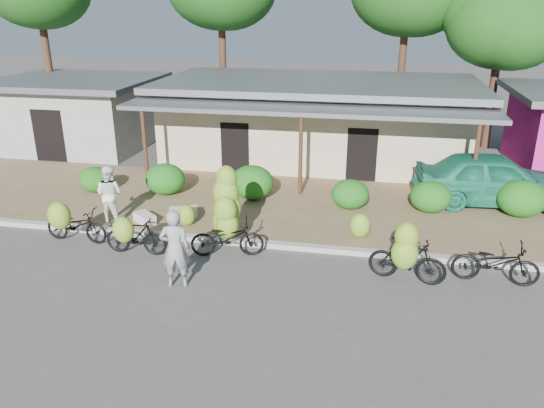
{
  "coord_description": "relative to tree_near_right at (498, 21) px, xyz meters",
  "views": [
    {
      "loc": [
        2.38,
        -11.04,
        6.38
      ],
      "look_at": [
        -0.22,
        2.21,
        1.2
      ],
      "focal_mm": 35.0,
      "sensor_mm": 36.0,
      "label": 1
    }
  ],
  "objects": [
    {
      "name": "hedge_5",
      "position": [
        -0.32,
        -9.17,
        -4.87
      ],
      "size": [
        1.47,
        1.32,
        1.14
      ],
      "primitive_type": "ellipsoid",
      "color": "#1A5D15",
      "rests_on": "sidewalk"
    },
    {
      "name": "loose_banana_b",
      "position": [
        -9.16,
        -11.93,
        -5.14
      ],
      "size": [
        0.48,
        0.4,
        0.59
      ],
      "primitive_type": "ellipsoid",
      "color": "#7EA629",
      "rests_on": "sidewalk"
    },
    {
      "name": "hedge_3",
      "position": [
        -5.54,
        -9.52,
        -4.96
      ],
      "size": [
        1.22,
        1.1,
        0.95
      ],
      "primitive_type": "ellipsoid",
      "color": "#1A5D15",
      "rests_on": "sidewalk"
    },
    {
      "name": "ground",
      "position": [
        -7.31,
        -14.61,
        -5.56
      ],
      "size": [
        100.0,
        100.0,
        0.0
      ],
      "primitive_type": "plane",
      "color": "#4F4C49",
      "rests_on": "ground"
    },
    {
      "name": "hedge_4",
      "position": [
        -3.04,
        -9.34,
        -4.94
      ],
      "size": [
        1.29,
        1.16,
        1.0
      ],
      "primitive_type": "ellipsoid",
      "color": "#1A5D15",
      "rests_on": "sidewalk"
    },
    {
      "name": "hedge_1",
      "position": [
        -11.87,
        -9.37,
        -4.9
      ],
      "size": [
        1.38,
        1.24,
        1.07
      ],
      "primitive_type": "ellipsoid",
      "color": "#1A5D15",
      "rests_on": "sidewalk"
    },
    {
      "name": "bike_far_right",
      "position": [
        -1.86,
        -13.52,
        -5.03
      ],
      "size": [
        2.05,
        0.84,
        1.05
      ],
      "rotation": [
        0.0,
        0.0,
        1.5
      ],
      "color": "black",
      "rests_on": "ground"
    },
    {
      "name": "teal_van",
      "position": [
        -1.0,
        -8.2,
        -4.58
      ],
      "size": [
        5.19,
        2.44,
        1.72
      ],
      "primitive_type": "imported",
      "rotation": [
        0.0,
        0.0,
        1.65
      ],
      "color": "#1C7E5E",
      "rests_on": "sidewalk"
    },
    {
      "name": "hedge_2",
      "position": [
        -8.84,
        -9.22,
        -4.87
      ],
      "size": [
        1.46,
        1.31,
        1.14
      ],
      "primitive_type": "ellipsoid",
      "color": "#1A5D15",
      "rests_on": "sidewalk"
    },
    {
      "name": "loose_banana_c",
      "position": [
        -5.13,
        -11.75,
        -5.07
      ],
      "size": [
        0.58,
        0.49,
        0.73
      ],
      "primitive_type": "ellipsoid",
      "color": "#7EA629",
      "rests_on": "sidewalk"
    },
    {
      "name": "sack_near",
      "position": [
        -10.55,
        -11.27,
        -5.29
      ],
      "size": [
        0.94,
        0.68,
        0.3
      ],
      "primitive_type": "cube",
      "rotation": [
        0.0,
        0.0,
        0.38
      ],
      "color": "silver",
      "rests_on": "sidewalk"
    },
    {
      "name": "sack_far",
      "position": [
        -11.54,
        -11.91,
        -5.3
      ],
      "size": [
        0.83,
        0.76,
        0.28
      ],
      "primitive_type": "cube",
      "rotation": [
        0.0,
        0.0,
        -0.66
      ],
      "color": "silver",
      "rests_on": "sidewalk"
    },
    {
      "name": "bike_center",
      "position": [
        -8.63,
        -13.09,
        -4.65
      ],
      "size": [
        2.05,
        1.38,
        2.34
      ],
      "rotation": [
        0.0,
        0.0,
        1.8
      ],
      "color": "black",
      "rests_on": "ground"
    },
    {
      "name": "vendor",
      "position": [
        -9.31,
        -15.11,
        -4.59
      ],
      "size": [
        0.79,
        0.61,
        1.94
      ],
      "primitive_type": "imported",
      "rotation": [
        0.0,
        0.0,
        3.37
      ],
      "color": "gray",
      "rests_on": "ground"
    },
    {
      "name": "tree_near_right",
      "position": [
        0.0,
        0.0,
        0.0
      ],
      "size": [
        4.92,
        4.78,
        7.38
      ],
      "color": "#452B1B",
      "rests_on": "ground"
    },
    {
      "name": "shop_main",
      "position": [
        -7.31,
        -3.68,
        -3.84
      ],
      "size": [
        13.0,
        8.5,
        3.35
      ],
      "color": "beige",
      "rests_on": "ground"
    },
    {
      "name": "loose_banana_a",
      "position": [
        -10.23,
        -11.86,
        -5.11
      ],
      "size": [
        0.52,
        0.44,
        0.65
      ],
      "primitive_type": "ellipsoid",
      "color": "#7EA629",
      "rests_on": "sidewalk"
    },
    {
      "name": "curb",
      "position": [
        -7.31,
        -12.61,
        -5.48
      ],
      "size": [
        60.0,
        0.25,
        0.15
      ],
      "primitive_type": "cube",
      "color": "#A8A399",
      "rests_on": "ground"
    },
    {
      "name": "bike_left",
      "position": [
        -10.98,
        -13.82,
        -4.96
      ],
      "size": [
        1.72,
        1.13,
        1.33
      ],
      "rotation": [
        0.0,
        0.0,
        1.58
      ],
      "color": "black",
      "rests_on": "ground"
    },
    {
      "name": "sidewalk",
      "position": [
        -7.31,
        -9.61,
        -5.5
      ],
      "size": [
        60.0,
        6.0,
        0.12
      ],
      "primitive_type": "cube",
      "color": "#92724E",
      "rests_on": "ground"
    },
    {
      "name": "bike_right",
      "position": [
        -3.97,
        -14.0,
        -4.82
      ],
      "size": [
        1.93,
        1.33,
        1.77
      ],
      "rotation": [
        0.0,
        0.0,
        1.38
      ],
      "color": "black",
      "rests_on": "ground"
    },
    {
      "name": "bystander",
      "position": [
        -12.55,
        -12.01,
        -4.56
      ],
      "size": [
        0.94,
        0.77,
        1.76
      ],
      "primitive_type": "imported",
      "rotation": [
        0.0,
        0.0,
        3.01
      ],
      "color": "white",
      "rests_on": "sidewalk"
    },
    {
      "name": "hedge_0",
      "position": [
        -14.36,
        -9.63,
        -4.99
      ],
      "size": [
        1.14,
        1.03,
        0.89
      ],
      "primitive_type": "ellipsoid",
      "color": "#1A5D15",
      "rests_on": "sidewalk"
    },
    {
      "name": "bike_far_left",
      "position": [
        -12.98,
        -13.4,
        -4.97
      ],
      "size": [
        1.91,
        1.29,
        1.43
      ],
      "rotation": [
        0.0,
        0.0,
        1.51
      ],
      "color": "black",
      "rests_on": "ground"
    },
    {
      "name": "shop_grey",
      "position": [
        -18.31,
        -3.62,
        -3.94
      ],
      "size": [
        7.0,
        6.0,
        3.15
      ],
      "color": "#A9A9A4",
      "rests_on": "ground"
    }
  ]
}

